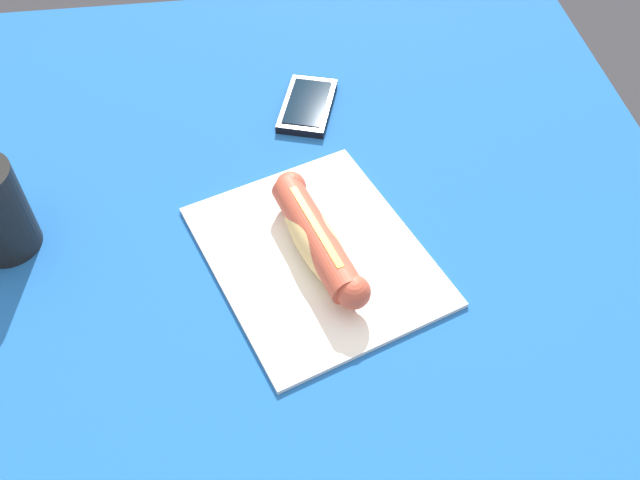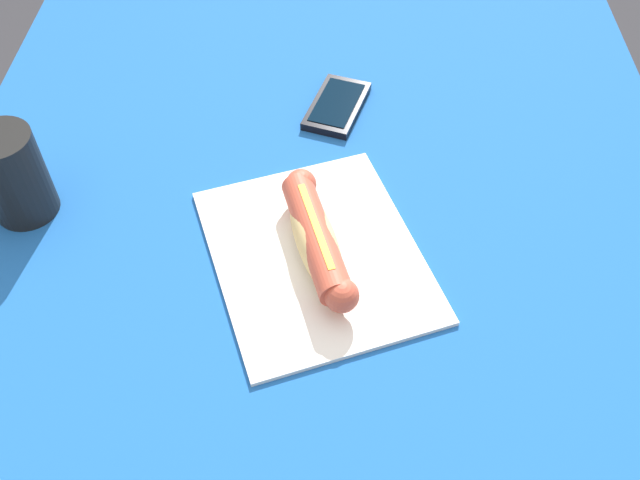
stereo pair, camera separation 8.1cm
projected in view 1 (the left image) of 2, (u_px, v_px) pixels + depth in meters
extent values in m
cylinder|color=brown|center=(106.00, 218.00, 1.42)|extent=(0.07, 0.07, 0.74)
cylinder|color=brown|center=(462.00, 184.00, 1.48)|extent=(0.07, 0.07, 0.74)
cube|color=brown|center=(317.00, 270.00, 0.84)|extent=(1.13, 0.90, 0.03)
cube|color=#19519E|center=(316.00, 261.00, 0.83)|extent=(1.19, 0.96, 0.00)
cube|color=silver|center=(320.00, 255.00, 0.83)|extent=(0.35, 0.32, 0.01)
ellipsoid|color=#E5BC75|center=(320.00, 240.00, 0.81)|extent=(0.17, 0.09, 0.05)
cylinder|color=#BC4C38|center=(320.00, 236.00, 0.80)|extent=(0.18, 0.09, 0.04)
sphere|color=#BC4C38|center=(353.00, 292.00, 0.75)|extent=(0.04, 0.04, 0.04)
sphere|color=#BC4C38|center=(291.00, 187.00, 0.86)|extent=(0.04, 0.04, 0.04)
cube|color=yellow|center=(320.00, 226.00, 0.79)|extent=(0.13, 0.05, 0.00)
cube|color=black|center=(307.00, 106.00, 1.00)|extent=(0.14, 0.10, 0.01)
cube|color=black|center=(307.00, 102.00, 1.00)|extent=(0.11, 0.08, 0.00)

